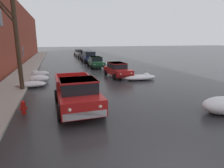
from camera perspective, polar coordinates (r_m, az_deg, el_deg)
The scene contains 15 objects.
left_sidewalk_slab at distance 22.16m, azimuth -25.32°, elevation 2.60°, with size 2.47×80.00×0.13m, color #A8A399.
snow_bank_near_corner_left at distance 20.33m, azimuth -21.06°, elevation 2.84°, with size 1.74×0.93×0.70m.
snow_bank_along_left_kerb at distance 25.90m, azimuth 0.31°, elevation 5.91°, with size 2.64×1.03×0.77m.
snow_bank_mid_block_left at distance 16.30m, azimuth -23.09°, elevation -0.07°, with size 2.29×1.30×0.44m.
snow_bank_near_corner_right at distance 17.91m, azimuth 8.62°, elevation 2.06°, with size 3.14×1.35×0.62m.
snow_bank_along_right_kerb at distance 17.79m, azimuth -21.36°, elevation 1.49°, with size 1.67×1.27×0.66m.
snow_bank_far_right_pile at distance 11.30m, azimuth 30.56°, elevation -5.47°, with size 2.23×1.43×0.85m.
bare_tree_second_along_sidewalk at distance 14.98m, azimuth -26.97°, elevation 12.52°, with size 1.41×2.66×7.21m.
pickup_truck_red_approaching_near_lane at distance 10.33m, azimuth -10.50°, elevation -2.68°, with size 2.37×5.12×1.76m.
sedan_red_parked_kerbside_close at distance 19.05m, azimuth 1.65°, elevation 4.41°, with size 2.05×4.23×1.42m.
sedan_green_parked_kerbside_mid at distance 25.72m, azimuth -4.87°, elevation 6.67°, with size 1.98×4.33×1.42m.
suv_darkblue_parked_far_down_block at distance 31.65m, azimuth -6.98°, elevation 8.28°, with size 2.13×4.44×1.82m.
sedan_black_queued_behind_truck at distance 37.30m, azimuth -8.53°, elevation 8.60°, with size 2.06×3.99×1.42m.
sedan_white_at_far_intersection at distance 44.36m, azimuth -9.99°, elevation 9.27°, with size 2.05×4.00×1.42m.
fire_hydrant at distance 10.56m, azimuth -25.17°, elevation -6.38°, with size 0.42×0.22×0.71m.
Camera 1 is at (-3.08, -3.61, 3.68)m, focal length 30.33 mm.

